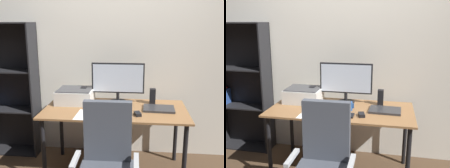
# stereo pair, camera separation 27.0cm
# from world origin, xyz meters

# --- Properties ---
(back_wall) EXTENTS (6.40, 0.10, 2.60)m
(back_wall) POSITION_xyz_m (0.00, 0.54, 1.30)
(back_wall) COLOR silver
(back_wall) RESTS_ON ground
(desk) EXTENTS (1.51, 0.74, 0.74)m
(desk) POSITION_xyz_m (0.00, 0.00, 0.66)
(desk) COLOR olive
(desk) RESTS_ON ground
(monitor) EXTENTS (0.59, 0.20, 0.45)m
(monitor) POSITION_xyz_m (0.01, 0.23, 1.00)
(monitor) COLOR black
(monitor) RESTS_ON desk
(keyboard) EXTENTS (0.29, 0.12, 0.02)m
(keyboard) POSITION_xyz_m (0.02, -0.21, 0.75)
(keyboard) COLOR black
(keyboard) RESTS_ON desk
(mouse) EXTENTS (0.08, 0.11, 0.03)m
(mouse) POSITION_xyz_m (0.24, -0.18, 0.76)
(mouse) COLOR black
(mouse) RESTS_ON desk
(coffee_mug) EXTENTS (0.09, 0.08, 0.09)m
(coffee_mug) POSITION_xyz_m (0.09, -0.03, 0.78)
(coffee_mug) COLOR #285193
(coffee_mug) RESTS_ON desk
(laptop) EXTENTS (0.33, 0.24, 0.02)m
(laptop) POSITION_xyz_m (0.46, 0.01, 0.75)
(laptop) COLOR #2D2D30
(laptop) RESTS_ON desk
(speaker_left) EXTENTS (0.06, 0.07, 0.17)m
(speaker_left) POSITION_xyz_m (-0.38, 0.22, 0.82)
(speaker_left) COLOR black
(speaker_left) RESTS_ON desk
(speaker_right) EXTENTS (0.06, 0.07, 0.17)m
(speaker_right) POSITION_xyz_m (0.40, 0.22, 0.82)
(speaker_right) COLOR black
(speaker_right) RESTS_ON desk
(printer) EXTENTS (0.40, 0.34, 0.16)m
(printer) POSITION_xyz_m (-0.47, 0.17, 0.82)
(printer) COLOR silver
(printer) RESTS_ON desk
(paper_sheet) EXTENTS (0.22, 0.30, 0.00)m
(paper_sheet) POSITION_xyz_m (-0.26, -0.22, 0.74)
(paper_sheet) COLOR white
(paper_sheet) RESTS_ON desk
(bookshelf) EXTENTS (0.71, 0.28, 1.63)m
(bookshelf) POSITION_xyz_m (-1.37, 0.37, 0.81)
(bookshelf) COLOR black
(bookshelf) RESTS_ON ground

